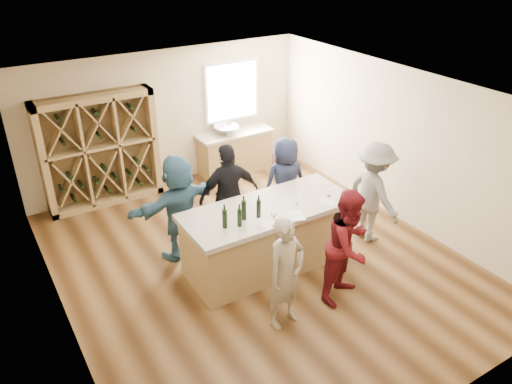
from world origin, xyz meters
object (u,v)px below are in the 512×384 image
person_near_right (349,246)px  person_near_left (286,273)px  sink (226,130)px  tasting_counter_base (268,239)px  person_far_mid (229,195)px  wine_bottle_e (259,209)px  person_server (373,193)px  person_far_left (179,207)px  wine_bottle_b (239,218)px  person_far_right (285,182)px  wine_rack (100,151)px  wine_bottle_a (225,219)px  wine_bottle_c (244,210)px

person_near_right → person_near_left: bearing=160.5°
sink → tasting_counter_base: sink is taller
person_far_mid → person_near_left: bearing=86.1°
wine_bottle_e → person_far_mid: 1.18m
person_server → person_far_left: size_ratio=1.00×
person_near_left → wine_bottle_e: bearing=67.1°
person_far_mid → person_far_left: (-0.87, 0.07, -0.01)m
person_far_mid → sink: bearing=-112.4°
sink → wine_bottle_b: bearing=-115.9°
tasting_counter_base → person_near_right: bearing=-65.1°
person_near_left → person_far_right: 2.66m
sink → person_near_left: 4.93m
sink → person_far_mid: size_ratio=0.30×
wine_rack → person_near_right: size_ratio=1.27×
wine_rack → tasting_counter_base: 3.86m
tasting_counter_base → person_far_right: person_far_right is taller
wine_bottle_a → wine_bottle_c: bearing=9.2°
tasting_counter_base → wine_bottle_a: wine_bottle_a is taller
wine_bottle_b → person_near_left: (0.13, -0.99, -0.39)m
wine_bottle_a → person_far_left: 1.25m
sink → person_near_left: size_ratio=0.33×
wine_bottle_b → person_far_right: 2.06m
wine_bottle_c → person_far_right: person_far_right is taller
wine_bottle_b → person_far_mid: size_ratio=0.15×
wine_bottle_c → tasting_counter_base: bearing=12.7°
wine_bottle_c → person_near_right: bearing=-45.9°
wine_bottle_c → wine_bottle_e: bearing=-15.6°
person_server → person_far_right: size_ratio=1.07×
wine_bottle_c → wine_bottle_e: wine_bottle_c is taller
wine_bottle_b → tasting_counter_base: bearing=20.3°
wine_bottle_e → person_far_right: (1.27, 1.14, -0.39)m
wine_bottle_c → person_server: 2.49m
tasting_counter_base → wine_bottle_c: 0.90m
person_near_right → wine_bottle_e: bearing=109.3°
wine_rack → person_near_right: 5.17m
wine_bottle_a → person_far_right: bearing=31.8°
person_far_left → person_far_right: bearing=168.3°
wine_bottle_c → person_server: bearing=-3.0°
sink → wine_rack: bearing=178.5°
person_near_left → person_far_right: person_far_right is taller
wine_rack → wine_bottle_e: (1.29, -3.65, 0.12)m
wine_bottle_e → person_far_mid: bearing=83.8°
wine_bottle_a → wine_bottle_b: bearing=-20.0°
person_near_left → person_server: size_ratio=0.92×
wine_rack → wine_bottle_e: 3.87m
wine_bottle_e → person_near_left: size_ratio=0.17×
wine_bottle_b → wine_bottle_a: bearing=160.0°
person_server → tasting_counter_base: bearing=85.3°
sink → wine_bottle_a: (-1.97, -3.58, 0.21)m
wine_bottle_e → wine_bottle_c: bearing=164.4°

